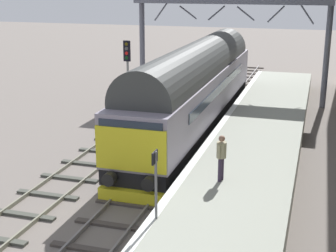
# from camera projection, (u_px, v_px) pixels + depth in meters

# --- Properties ---
(ground_plane) EXTENTS (140.00, 140.00, 0.00)m
(ground_plane) POSITION_uv_depth(u_px,v_px,m) (144.00, 188.00, 19.30)
(ground_plane) COLOR slate
(ground_plane) RESTS_ON ground
(track_main) EXTENTS (2.50, 60.00, 0.15)m
(track_main) POSITION_uv_depth(u_px,v_px,m) (144.00, 187.00, 19.29)
(track_main) COLOR slate
(track_main) RESTS_ON ground
(track_adjacent_west) EXTENTS (2.50, 60.00, 0.15)m
(track_adjacent_west) POSITION_uv_depth(u_px,v_px,m) (69.00, 178.00, 20.19)
(track_adjacent_west) COLOR gray
(track_adjacent_west) RESTS_ON ground
(station_platform) EXTENTS (4.00, 44.00, 1.01)m
(station_platform) POSITION_uv_depth(u_px,v_px,m) (237.00, 187.00, 18.16)
(station_platform) COLOR #9A9F91
(station_platform) RESTS_ON ground
(diesel_locomotive) EXTENTS (2.74, 19.30, 4.68)m
(diesel_locomotive) POSITION_uv_depth(u_px,v_px,m) (195.00, 85.00, 26.04)
(diesel_locomotive) COLOR black
(diesel_locomotive) RESTS_ON ground
(signal_post_near) EXTENTS (0.44, 0.22, 4.23)m
(signal_post_near) POSITION_uv_depth(u_px,v_px,m) (127.00, 64.00, 30.87)
(signal_post_near) COLOR gray
(signal_post_near) RESTS_ON ground
(platform_number_sign) EXTENTS (0.10, 0.44, 2.08)m
(platform_number_sign) POSITION_uv_depth(u_px,v_px,m) (155.00, 175.00, 14.30)
(platform_number_sign) COLOR slate
(platform_number_sign) RESTS_ON station_platform
(waiting_passenger) EXTENTS (0.40, 0.50, 1.64)m
(waiting_passenger) POSITION_uv_depth(u_px,v_px,m) (221.00, 154.00, 17.20)
(waiting_passenger) COLOR #362A41
(waiting_passenger) RESTS_ON station_platform
(overhead_footbridge) EXTENTS (12.51, 2.00, 6.85)m
(overhead_footbridge) POSITION_uv_depth(u_px,v_px,m) (231.00, 6.00, 31.69)
(overhead_footbridge) COLOR slate
(overhead_footbridge) RESTS_ON ground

